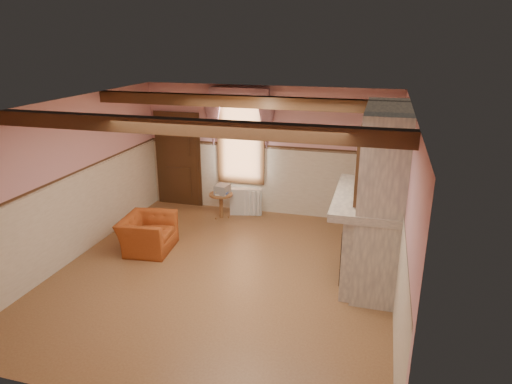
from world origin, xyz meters
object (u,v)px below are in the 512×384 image
(mantel_clock, at_px, (371,175))
(bowl, at_px, (369,196))
(side_table, at_px, (221,206))
(oil_lamp, at_px, (371,180))
(armchair, at_px, (148,234))
(radiator, at_px, (246,201))

(mantel_clock, bearing_deg, bowl, -90.00)
(bowl, relative_size, mantel_clock, 1.27)
(side_table, height_order, oil_lamp, oil_lamp)
(armchair, height_order, radiator, armchair)
(bowl, relative_size, oil_lamp, 1.09)
(oil_lamp, bearing_deg, side_table, 155.33)
(bowl, distance_m, oil_lamp, 0.53)
(armchair, distance_m, radiator, 2.51)
(armchair, bearing_deg, radiator, -35.54)
(side_table, distance_m, radiator, 0.57)
(armchair, bearing_deg, oil_lamp, -89.90)
(oil_lamp, bearing_deg, bowl, -90.00)
(side_table, height_order, mantel_clock, mantel_clock)
(armchair, xyz_separation_m, mantel_clock, (3.89, 0.83, 1.20))
(mantel_clock, relative_size, oil_lamp, 0.86)
(radiator, bearing_deg, mantel_clock, -38.89)
(armchair, xyz_separation_m, oil_lamp, (3.89, 0.43, 1.24))
(armchair, height_order, bowl, bowl)
(radiator, xyz_separation_m, oil_lamp, (2.66, -1.76, 1.26))
(side_table, distance_m, mantel_clock, 3.51)
(mantel_clock, xyz_separation_m, oil_lamp, (0.00, -0.40, 0.04))
(side_table, xyz_separation_m, mantel_clock, (3.12, -1.03, 1.25))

